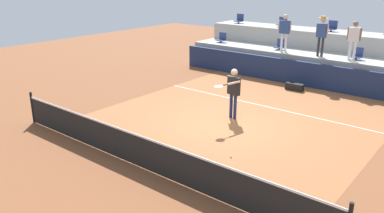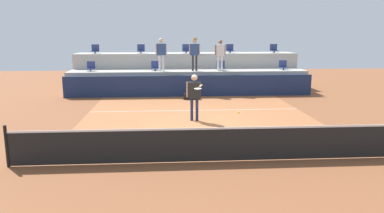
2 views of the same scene
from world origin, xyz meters
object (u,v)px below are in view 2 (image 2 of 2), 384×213
object	(u,v)px
spectator_with_hat	(195,50)
spectator_in_white	(220,52)
stadium_chair_lower_far_left	(91,67)
stadium_chair_lower_right	(221,66)
stadium_chair_lower_far_right	(283,66)
tennis_ball	(239,113)
stadium_chair_upper_center	(186,49)
stadium_chair_lower_left	(155,67)
spectator_in_grey	(161,51)
tennis_player	(194,93)
stadium_chair_upper_right	(230,49)
stadium_chair_upper_far_right	(274,49)
stadium_chair_upper_left	(141,50)
equipment_bag	(191,96)
stadium_chair_upper_far_left	(95,50)

from	to	relation	value
spectator_with_hat	spectator_in_white	xyz separation A→B (m)	(1.39, 0.00, -0.10)
stadium_chair_lower_far_left	stadium_chair_lower_right	bearing A→B (deg)	0.00
stadium_chair_lower_far_right	tennis_ball	world-z (taller)	stadium_chair_lower_far_right
stadium_chair_upper_center	spectator_in_white	distance (m)	2.79
stadium_chair_lower_left	spectator_with_hat	size ratio (longest dim) A/B	0.29
stadium_chair_lower_left	spectator_in_white	world-z (taller)	spectator_in_white
spectator_in_grey	spectator_with_hat	bearing A→B (deg)	0.00
spectator_in_grey	tennis_player	bearing A→B (deg)	-78.42
spectator_with_hat	stadium_chair_lower_left	bearing A→B (deg)	169.82
tennis_player	tennis_ball	distance (m)	2.49
stadium_chair_lower_far_right	spectator_in_white	xyz separation A→B (m)	(-3.64, -0.38, 0.79)
stadium_chair_lower_right	tennis_player	bearing A→B (deg)	-106.59
spectator_with_hat	spectator_in_white	world-z (taller)	spectator_with_hat
stadium_chair_upper_right	stadium_chair_upper_far_right	size ratio (longest dim) A/B	1.00
stadium_chair_lower_far_left	stadium_chair_lower_right	distance (m)	7.12
stadium_chair_lower_right	spectator_with_hat	distance (m)	1.79
stadium_chair_lower_right	stadium_chair_lower_far_left	bearing A→B (deg)	180.00
stadium_chair_lower_right	tennis_player	distance (m)	7.01
spectator_in_white	stadium_chair_upper_far_right	bearing A→B (deg)	31.28
spectator_with_hat	spectator_in_white	size ratio (longest dim) A/B	1.07
stadium_chair_lower_far_right	spectator_in_grey	xyz separation A→B (m)	(-6.82, -0.38, 0.85)
stadium_chair_upper_left	stadium_chair_upper_center	distance (m)	2.67
stadium_chair_lower_left	equipment_bag	bearing A→B (deg)	-48.83
stadium_chair_upper_center	spectator_in_white	xyz separation A→B (m)	(1.73, -2.18, -0.06)
stadium_chair_upper_far_right	tennis_ball	world-z (taller)	stadium_chair_upper_far_right
stadium_chair_upper_far_left	equipment_bag	xyz separation A→B (m)	(5.37, -3.90, -2.16)
stadium_chair_lower_left	spectator_with_hat	bearing A→B (deg)	-10.18
stadium_chair_lower_left	tennis_player	bearing A→B (deg)	-76.23
stadium_chair_lower_right	stadium_chair_upper_center	distance (m)	2.71
stadium_chair_lower_left	stadium_chair_upper_far_right	xyz separation A→B (m)	(7.12, 1.80, 0.85)
tennis_player	spectator_in_grey	bearing A→B (deg)	101.58
stadium_chair_lower_far_right	tennis_ball	xyz separation A→B (m)	(-4.25, -8.81, -0.70)
stadium_chair_upper_left	stadium_chair_lower_left	bearing A→B (deg)	-64.14
stadium_chair_lower_far_left	equipment_bag	bearing A→B (deg)	-21.55
stadium_chair_upper_left	spectator_in_white	xyz separation A→B (m)	(4.40, -2.18, -0.06)
tennis_player	stadium_chair_upper_far_left	bearing A→B (deg)	121.32
stadium_chair_upper_center	tennis_player	world-z (taller)	stadium_chair_upper_center
stadium_chair_upper_right	stadium_chair_upper_far_right	bearing A→B (deg)	0.00
stadium_chair_lower_right	stadium_chair_upper_right	bearing A→B (deg)	66.09
stadium_chair_lower_far_left	tennis_player	xyz separation A→B (m)	(5.12, -6.70, -0.38)
stadium_chair_upper_left	stadium_chair_upper_center	bearing A→B (deg)	0.00
stadium_chair_upper_center	stadium_chair_upper_right	xyz separation A→B (m)	(2.64, 0.00, 0.00)
stadium_chair_upper_right	spectator_with_hat	bearing A→B (deg)	-136.49
stadium_chair_lower_left	stadium_chair_upper_center	xyz separation A→B (m)	(1.80, 1.80, 0.85)
tennis_player	stadium_chair_lower_right	bearing A→B (deg)	73.41
stadium_chair_upper_far_right	spectator_in_white	distance (m)	4.21
stadium_chair_lower_left	stadium_chair_upper_far_right	world-z (taller)	stadium_chair_upper_far_right
stadium_chair_upper_far_right	equipment_bag	xyz separation A→B (m)	(-5.29, -3.90, -2.16)
spectator_in_white	stadium_chair_upper_far_left	bearing A→B (deg)	162.82
stadium_chair_upper_far_left	stadium_chair_upper_center	size ratio (longest dim) A/B	1.00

